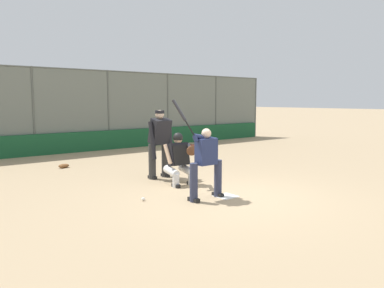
{
  "coord_description": "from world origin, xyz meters",
  "views": [
    {
      "loc": [
        5.38,
        5.71,
        2.05
      ],
      "look_at": [
        0.14,
        -1.0,
        1.05
      ],
      "focal_mm": 35.0,
      "sensor_mm": 36.0,
      "label": 1
    }
  ],
  "objects_px": {
    "fielding_glove_on_dirt": "(64,166)",
    "baseball_loose": "(143,199)",
    "umpire_home": "(160,142)",
    "batter_at_plate": "(206,161)",
    "spare_bat_near_backstop": "(192,145)",
    "catcher_behind_plate": "(180,158)"
  },
  "relations": [
    {
      "from": "umpire_home",
      "to": "spare_bat_near_backstop",
      "type": "relative_size",
      "value": 2.31
    },
    {
      "from": "baseball_loose",
      "to": "catcher_behind_plate",
      "type": "bearing_deg",
      "value": -153.49
    },
    {
      "from": "spare_bat_near_backstop",
      "to": "fielding_glove_on_dirt",
      "type": "xyz_separation_m",
      "value": [
        6.46,
        1.94,
        0.02
      ]
    },
    {
      "from": "catcher_behind_plate",
      "to": "fielding_glove_on_dirt",
      "type": "distance_m",
      "value": 4.33
    },
    {
      "from": "batter_at_plate",
      "to": "catcher_behind_plate",
      "type": "height_order",
      "value": "batter_at_plate"
    },
    {
      "from": "umpire_home",
      "to": "baseball_loose",
      "type": "relative_size",
      "value": 24.3
    },
    {
      "from": "umpire_home",
      "to": "baseball_loose",
      "type": "bearing_deg",
      "value": 45.27
    },
    {
      "from": "catcher_behind_plate",
      "to": "umpire_home",
      "type": "distance_m",
      "value": 1.0
    },
    {
      "from": "fielding_glove_on_dirt",
      "to": "baseball_loose",
      "type": "xyz_separation_m",
      "value": [
        0.02,
        4.76,
        -0.02
      ]
    },
    {
      "from": "umpire_home",
      "to": "baseball_loose",
      "type": "xyz_separation_m",
      "value": [
        1.51,
        1.68,
        -0.93
      ]
    },
    {
      "from": "spare_bat_near_backstop",
      "to": "baseball_loose",
      "type": "distance_m",
      "value": 9.32
    },
    {
      "from": "batter_at_plate",
      "to": "catcher_behind_plate",
      "type": "relative_size",
      "value": 1.63
    },
    {
      "from": "umpire_home",
      "to": "fielding_glove_on_dirt",
      "type": "distance_m",
      "value": 3.54
    },
    {
      "from": "fielding_glove_on_dirt",
      "to": "baseball_loose",
      "type": "relative_size",
      "value": 4.39
    },
    {
      "from": "umpire_home",
      "to": "spare_bat_near_backstop",
      "type": "bearing_deg",
      "value": -137.55
    },
    {
      "from": "baseball_loose",
      "to": "batter_at_plate",
      "type": "bearing_deg",
      "value": 148.39
    },
    {
      "from": "batter_at_plate",
      "to": "catcher_behind_plate",
      "type": "xyz_separation_m",
      "value": [
        -0.36,
        -1.4,
        -0.14
      ]
    },
    {
      "from": "batter_at_plate",
      "to": "umpire_home",
      "type": "relative_size",
      "value": 1.15
    },
    {
      "from": "spare_bat_near_backstop",
      "to": "baseball_loose",
      "type": "height_order",
      "value": "baseball_loose"
    },
    {
      "from": "batter_at_plate",
      "to": "baseball_loose",
      "type": "xyz_separation_m",
      "value": [
        1.1,
        -0.68,
        -0.77
      ]
    },
    {
      "from": "batter_at_plate",
      "to": "umpire_home",
      "type": "bearing_deg",
      "value": -100.34
    },
    {
      "from": "batter_at_plate",
      "to": "fielding_glove_on_dirt",
      "type": "relative_size",
      "value": 6.37
    }
  ]
}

